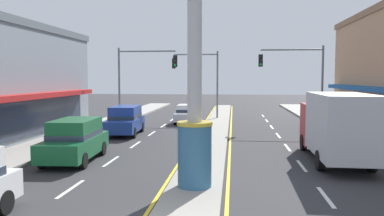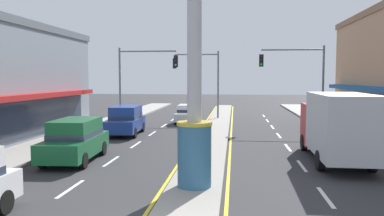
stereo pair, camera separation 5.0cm
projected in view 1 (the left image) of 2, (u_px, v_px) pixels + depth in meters
median_strip at (214, 133)px, 25.84m from camera, size 1.86×52.00×0.14m
sidewalk_left at (73, 135)px, 24.80m from camera, size 2.83×60.00×0.18m
sidewalk_right at (363, 140)px, 22.90m from camera, size 2.83×60.00×0.18m
lane_markings at (213, 138)px, 24.50m from camera, size 8.60×52.00×0.01m
district_sign at (195, 58)px, 12.69m from camera, size 7.03×1.19×8.14m
traffic_light_left_side at (140, 72)px, 30.97m from camera, size 4.86×0.46×6.20m
traffic_light_right_side at (299, 72)px, 29.13m from camera, size 4.86×0.46×6.20m
traffic_light_median_far at (201, 73)px, 35.11m from camera, size 4.20×0.46×6.20m
box_truck_near_right_lane at (337, 125)px, 17.14m from camera, size 2.33×6.94×3.12m
suv_far_right_lane at (75, 140)px, 17.59m from camera, size 2.16×4.70×1.90m
suv_near_left_lane at (125, 120)px, 25.74m from camera, size 2.17×4.70×1.90m
sedan_mid_left_lane at (187, 114)px, 32.44m from camera, size 1.90×4.33×1.53m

